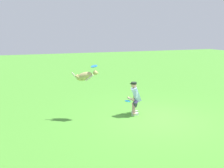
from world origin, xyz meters
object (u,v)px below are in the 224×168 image
at_px(person, 135,97).
at_px(dog, 86,76).
at_px(frisbee_flying, 94,66).
at_px(frisbee_held, 128,101).

relative_size(person, dog, 1.33).
relative_size(person, frisbee_flying, 5.35).
xyz_separation_m(person, frisbee_held, (0.37, 0.11, -0.09)).
relative_size(person, frisbee_held, 5.82).
xyz_separation_m(frisbee_flying, frisbee_held, (-1.20, 0.38, -1.34)).
height_order(person, frisbee_flying, frisbee_flying).
distance_m(person, frisbee_held, 0.40).
distance_m(frisbee_flying, frisbee_held, 1.84).
bearing_deg(frisbee_flying, dog, -22.34).
distance_m(person, dog, 2.10).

